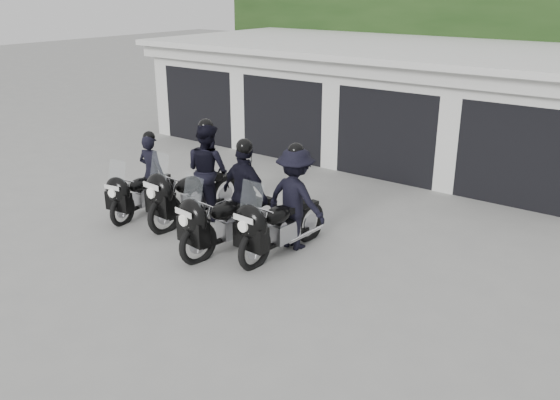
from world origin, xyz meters
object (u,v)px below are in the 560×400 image
Objects in this scene: police_bike_a at (143,182)px; police_bike_b at (200,177)px; police_bike_d at (289,205)px; police_bike_c at (237,202)px.

police_bike_a is 0.83× the size of police_bike_b.
police_bike_a is 0.87× the size of police_bike_d.
police_bike_a is 0.85× the size of police_bike_c.
police_bike_b reaches higher than police_bike_a.
police_bike_d is (3.48, 0.34, 0.16)m from police_bike_a.
police_bike_a is at bearing -152.33° from police_bike_b.
police_bike_c is (2.64, -0.09, 0.17)m from police_bike_a.
police_bike_a is 3.50m from police_bike_d.
police_bike_a is 1.27m from police_bike_b.
police_bike_b is at bearing 166.37° from police_bike_c.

